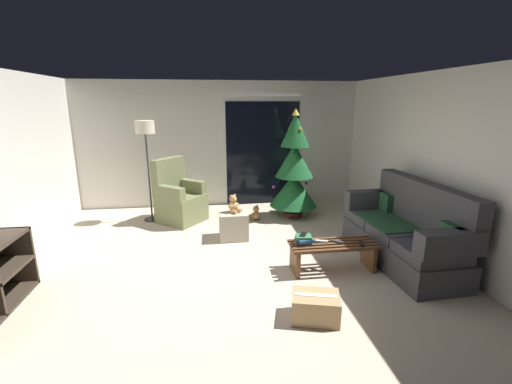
{
  "coord_description": "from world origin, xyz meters",
  "views": [
    {
      "loc": [
        -0.25,
        -3.93,
        2.09
      ],
      "look_at": [
        0.4,
        0.7,
        0.85
      ],
      "focal_mm": 23.91,
      "sensor_mm": 36.0,
      "label": 1
    }
  ],
  "objects_px": {
    "book_stack": "(304,239)",
    "christmas_tree": "(294,171)",
    "remote_white": "(321,241)",
    "cell_phone": "(303,234)",
    "couch": "(405,233)",
    "cardboard_box_taped_mid_floor": "(315,307)",
    "teddy_bear_chestnut_by_tree": "(256,214)",
    "teddy_bear_honey": "(234,205)",
    "coffee_table": "(333,252)",
    "ottoman": "(233,225)",
    "remote_graphite": "(337,242)",
    "remote_black": "(362,244)",
    "armchair": "(179,199)",
    "floor_lamp": "(146,137)"
  },
  "relations": [
    {
      "from": "remote_white",
      "to": "teddy_bear_chestnut_by_tree",
      "type": "relative_size",
      "value": 0.55
    },
    {
      "from": "couch",
      "to": "teddy_bear_chestnut_by_tree",
      "type": "height_order",
      "value": "couch"
    },
    {
      "from": "couch",
      "to": "cardboard_box_taped_mid_floor",
      "type": "bearing_deg",
      "value": -145.37
    },
    {
      "from": "remote_white",
      "to": "floor_lamp",
      "type": "distance_m",
      "value": 3.5
    },
    {
      "from": "cell_phone",
      "to": "cardboard_box_taped_mid_floor",
      "type": "xyz_separation_m",
      "value": [
        -0.15,
        -1.02,
        -0.35
      ]
    },
    {
      "from": "coffee_table",
      "to": "book_stack",
      "type": "distance_m",
      "value": 0.41
    },
    {
      "from": "coffee_table",
      "to": "armchair",
      "type": "xyz_separation_m",
      "value": [
        -2.07,
        2.18,
        0.15
      ]
    },
    {
      "from": "teddy_bear_chestnut_by_tree",
      "to": "teddy_bear_honey",
      "type": "bearing_deg",
      "value": -120.54
    },
    {
      "from": "remote_white",
      "to": "remote_black",
      "type": "distance_m",
      "value": 0.5
    },
    {
      "from": "remote_black",
      "to": "book_stack",
      "type": "height_order",
      "value": "book_stack"
    },
    {
      "from": "teddy_bear_honey",
      "to": "christmas_tree",
      "type": "bearing_deg",
      "value": 37.08
    },
    {
      "from": "teddy_bear_chestnut_by_tree",
      "to": "cell_phone",
      "type": "bearing_deg",
      "value": -80.23
    },
    {
      "from": "remote_white",
      "to": "cell_phone",
      "type": "distance_m",
      "value": 0.26
    },
    {
      "from": "remote_black",
      "to": "armchair",
      "type": "height_order",
      "value": "armchair"
    },
    {
      "from": "remote_white",
      "to": "couch",
      "type": "bearing_deg",
      "value": -66.6
    },
    {
      "from": "remote_black",
      "to": "ottoman",
      "type": "height_order",
      "value": "ottoman"
    },
    {
      "from": "remote_graphite",
      "to": "cardboard_box_taped_mid_floor",
      "type": "xyz_separation_m",
      "value": [
        -0.58,
        -0.97,
        -0.25
      ]
    },
    {
      "from": "couch",
      "to": "book_stack",
      "type": "height_order",
      "value": "couch"
    },
    {
      "from": "coffee_table",
      "to": "teddy_bear_chestnut_by_tree",
      "type": "height_order",
      "value": "coffee_table"
    },
    {
      "from": "cardboard_box_taped_mid_floor",
      "to": "remote_graphite",
      "type": "bearing_deg",
      "value": 59.25
    },
    {
      "from": "couch",
      "to": "remote_white",
      "type": "bearing_deg",
      "value": -176.37
    },
    {
      "from": "remote_black",
      "to": "christmas_tree",
      "type": "distance_m",
      "value": 2.3
    },
    {
      "from": "ottoman",
      "to": "book_stack",
      "type": "bearing_deg",
      "value": -56.58
    },
    {
      "from": "cell_phone",
      "to": "ottoman",
      "type": "bearing_deg",
      "value": 152.55
    },
    {
      "from": "coffee_table",
      "to": "armchair",
      "type": "bearing_deg",
      "value": 133.55
    },
    {
      "from": "teddy_bear_chestnut_by_tree",
      "to": "coffee_table",
      "type": "bearing_deg",
      "value": -70.43
    },
    {
      "from": "book_stack",
      "to": "teddy_bear_honey",
      "type": "bearing_deg",
      "value": 123.35
    },
    {
      "from": "remote_graphite",
      "to": "book_stack",
      "type": "distance_m",
      "value": 0.43
    },
    {
      "from": "cardboard_box_taped_mid_floor",
      "to": "ottoman",
      "type": "bearing_deg",
      "value": 106.24
    },
    {
      "from": "coffee_table",
      "to": "armchair",
      "type": "height_order",
      "value": "armchair"
    },
    {
      "from": "couch",
      "to": "christmas_tree",
      "type": "relative_size",
      "value": 0.99
    },
    {
      "from": "book_stack",
      "to": "ottoman",
      "type": "bearing_deg",
      "value": 123.42
    },
    {
      "from": "cell_phone",
      "to": "ottoman",
      "type": "distance_m",
      "value": 1.45
    },
    {
      "from": "armchair",
      "to": "teddy_bear_honey",
      "type": "bearing_deg",
      "value": -45.95
    },
    {
      "from": "book_stack",
      "to": "cell_phone",
      "type": "relative_size",
      "value": 1.6
    },
    {
      "from": "christmas_tree",
      "to": "teddy_bear_honey",
      "type": "relative_size",
      "value": 6.95
    },
    {
      "from": "book_stack",
      "to": "christmas_tree",
      "type": "relative_size",
      "value": 0.12
    },
    {
      "from": "couch",
      "to": "floor_lamp",
      "type": "distance_m",
      "value": 4.37
    },
    {
      "from": "remote_white",
      "to": "cell_phone",
      "type": "relative_size",
      "value": 1.08
    },
    {
      "from": "ottoman",
      "to": "coffee_table",
      "type": "bearing_deg",
      "value": -46.84
    },
    {
      "from": "book_stack",
      "to": "cardboard_box_taped_mid_floor",
      "type": "height_order",
      "value": "book_stack"
    },
    {
      "from": "remote_black",
      "to": "floor_lamp",
      "type": "bearing_deg",
      "value": 155.99
    },
    {
      "from": "cell_phone",
      "to": "book_stack",
      "type": "bearing_deg",
      "value": -48.47
    },
    {
      "from": "teddy_bear_chestnut_by_tree",
      "to": "christmas_tree",
      "type": "bearing_deg",
      "value": 9.88
    },
    {
      "from": "couch",
      "to": "christmas_tree",
      "type": "height_order",
      "value": "christmas_tree"
    },
    {
      "from": "remote_graphite",
      "to": "remote_black",
      "type": "height_order",
      "value": "same"
    },
    {
      "from": "floor_lamp",
      "to": "teddy_bear_honey",
      "type": "bearing_deg",
      "value": -36.65
    },
    {
      "from": "cell_phone",
      "to": "teddy_bear_honey",
      "type": "height_order",
      "value": "teddy_bear_honey"
    },
    {
      "from": "remote_white",
      "to": "teddy_bear_chestnut_by_tree",
      "type": "xyz_separation_m",
      "value": [
        -0.57,
        1.95,
        -0.26
      ]
    },
    {
      "from": "ottoman",
      "to": "cardboard_box_taped_mid_floor",
      "type": "relative_size",
      "value": 0.82
    }
  ]
}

